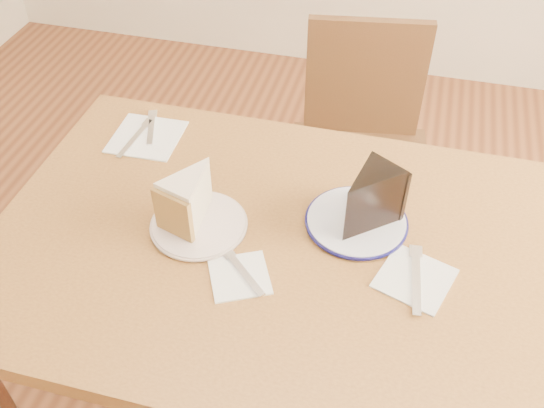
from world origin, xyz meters
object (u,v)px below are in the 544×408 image
at_px(table, 282,274).
at_px(chair_far, 359,155).
at_px(plate_navy, 356,222).
at_px(carrot_cake, 193,197).
at_px(plate_cream, 199,225).
at_px(chocolate_cake, 366,204).

height_order(table, chair_far, chair_far).
relative_size(table, plate_navy, 5.86).
bearing_deg(carrot_cake, plate_cream, -38.48).
bearing_deg(chocolate_cake, table, 58.87).
distance_m(plate_cream, plate_navy, 0.33).
distance_m(chair_far, plate_navy, 0.64).
relative_size(chair_far, chocolate_cake, 6.63).
height_order(table, plate_navy, plate_navy).
bearing_deg(plate_navy, chocolate_cake, -38.37).
bearing_deg(plate_navy, plate_cream, -163.74).
distance_m(plate_cream, chocolate_cake, 0.34).
bearing_deg(table, chocolate_cake, 28.09).
distance_m(chair_far, carrot_cake, 0.77).
distance_m(table, plate_navy, 0.19).
bearing_deg(chair_far, plate_navy, 86.34).
distance_m(chair_far, plate_cream, 0.77).
height_order(chair_far, chocolate_cake, chocolate_cake).
height_order(plate_navy, carrot_cake, carrot_cake).
distance_m(table, plate_cream, 0.21).
xyz_separation_m(table, plate_navy, (0.14, 0.09, 0.10)).
distance_m(table, carrot_cake, 0.25).
distance_m(plate_navy, carrot_cake, 0.34).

